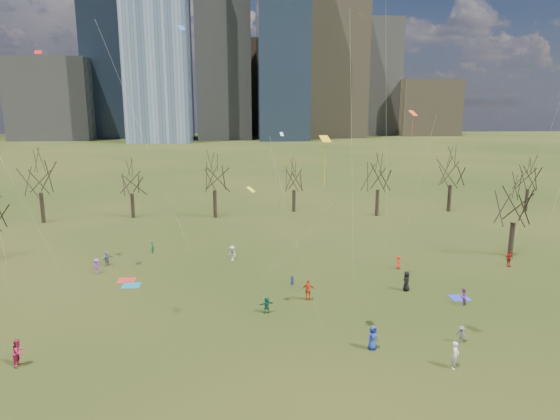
{
  "coord_description": "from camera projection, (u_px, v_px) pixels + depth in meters",
  "views": [
    {
      "loc": [
        -4.04,
        -32.07,
        16.55
      ],
      "look_at": [
        0.0,
        12.0,
        7.0
      ],
      "focal_mm": 32.0,
      "sensor_mm": 36.0,
      "label": 1
    }
  ],
  "objects": [
    {
      "name": "person_13",
      "position": [
        153.0,
        247.0,
        55.63
      ],
      "size": [
        0.59,
        0.63,
        1.46
      ],
      "primitive_type": "imported",
      "rotation": [
        0.0,
        0.0,
        2.2
      ],
      "color": "#186D3C",
      "rests_on": "ground"
    },
    {
      "name": "blanket_crimson",
      "position": [
        126.0,
        280.0,
        47.37
      ],
      "size": [
        1.6,
        1.5,
        0.03
      ],
      "primitive_type": "cube",
      "color": "red",
      "rests_on": "ground"
    },
    {
      "name": "person_6",
      "position": [
        406.0,
        281.0,
        44.62
      ],
      "size": [
        0.96,
        1.06,
        1.81
      ],
      "primitive_type": "imported",
      "rotation": [
        0.0,
        0.0,
        4.14
      ],
      "color": "black",
      "rests_on": "ground"
    },
    {
      "name": "bare_tree_row",
      "position": [
        263.0,
        178.0,
        70.01
      ],
      "size": [
        113.04,
        29.8,
        9.5
      ],
      "color": "black",
      "rests_on": "ground"
    },
    {
      "name": "person_5",
      "position": [
        267.0,
        305.0,
        39.93
      ],
      "size": [
        1.36,
        0.77,
        1.4
      ],
      "primitive_type": "imported",
      "rotation": [
        0.0,
        0.0,
        3.44
      ],
      "color": "#166745",
      "rests_on": "ground"
    },
    {
      "name": "person_9",
      "position": [
        232.0,
        253.0,
        53.21
      ],
      "size": [
        1.14,
        1.2,
        1.63
      ],
      "primitive_type": "imported",
      "rotation": [
        0.0,
        0.0,
        5.39
      ],
      "color": "silver",
      "rests_on": "ground"
    },
    {
      "name": "person_0",
      "position": [
        373.0,
        338.0,
        33.98
      ],
      "size": [
        0.99,
        0.84,
        1.72
      ],
      "primitive_type": "imported",
      "rotation": [
        0.0,
        0.0,
        0.42
      ],
      "color": "#233A9A",
      "rests_on": "ground"
    },
    {
      "name": "person_15",
      "position": [
        97.0,
        266.0,
        49.11
      ],
      "size": [
        1.01,
        0.59,
        1.56
      ],
      "primitive_type": "imported",
      "rotation": [
        0.0,
        0.0,
        3.13
      ],
      "color": "#8C4C99",
      "rests_on": "ground"
    },
    {
      "name": "person_4",
      "position": [
        308.0,
        290.0,
        42.46
      ],
      "size": [
        1.16,
        0.65,
        1.87
      ],
      "primitive_type": "imported",
      "rotation": [
        0.0,
        0.0,
        2.95
      ],
      "color": "#DD4618",
      "rests_on": "ground"
    },
    {
      "name": "downtown_skyline",
      "position": [
        236.0,
        53.0,
        231.67
      ],
      "size": [
        212.5,
        78.0,
        118.0
      ],
      "color": "slate",
      "rests_on": "ground"
    },
    {
      "name": "ground",
      "position": [
        296.0,
        343.0,
        35.07
      ],
      "size": [
        500.0,
        500.0,
        0.0
      ],
      "primitive_type": "plane",
      "color": "black",
      "rests_on": "ground"
    },
    {
      "name": "person_1",
      "position": [
        455.0,
        355.0,
        31.57
      ],
      "size": [
        0.74,
        0.78,
        1.8
      ],
      "primitive_type": "imported",
      "rotation": [
        0.0,
        0.0,
        0.9
      ],
      "color": "silver",
      "rests_on": "ground"
    },
    {
      "name": "person_3",
      "position": [
        461.0,
        334.0,
        34.98
      ],
      "size": [
        0.87,
        0.93,
        1.26
      ],
      "primitive_type": "imported",
      "rotation": [
        0.0,
        0.0,
        2.24
      ],
      "color": "slate",
      "rests_on": "ground"
    },
    {
      "name": "person_12",
      "position": [
        398.0,
        262.0,
        50.65
      ],
      "size": [
        0.69,
        0.78,
        1.35
      ],
      "primitive_type": "imported",
      "rotation": [
        0.0,
        0.0,
        1.08
      ],
      "color": "#F03B1A",
      "rests_on": "ground"
    },
    {
      "name": "blanket_navy",
      "position": [
        459.0,
        298.0,
        43.16
      ],
      "size": [
        1.6,
        1.5,
        0.03
      ],
      "primitive_type": "cube",
      "color": "#2933C0",
      "rests_on": "ground"
    },
    {
      "name": "person_2",
      "position": [
        19.0,
        352.0,
        31.87
      ],
      "size": [
        0.83,
        0.99,
        1.83
      ],
      "primitive_type": "imported",
      "rotation": [
        0.0,
        0.0,
        1.41
      ],
      "color": "#BE1B45",
      "rests_on": "ground"
    },
    {
      "name": "person_11",
      "position": [
        107.0,
        258.0,
        51.57
      ],
      "size": [
        1.18,
        1.44,
        1.54
      ],
      "primitive_type": "imported",
      "rotation": [
        0.0,
        0.0,
        0.98
      ],
      "color": "slate",
      "rests_on": "ground"
    },
    {
      "name": "kites_airborne",
      "position": [
        368.0,
        135.0,
        44.85
      ],
      "size": [
        64.37,
        47.62,
        33.92
      ],
      "color": "yellow",
      "rests_on": "ground"
    },
    {
      "name": "person_10",
      "position": [
        509.0,
        259.0,
        51.21
      ],
      "size": [
        1.07,
        0.63,
        1.71
      ],
      "primitive_type": "imported",
      "rotation": [
        0.0,
        0.0,
        0.23
      ],
      "color": "maroon",
      "rests_on": "ground"
    },
    {
      "name": "person_14",
      "position": [
        463.0,
        297.0,
        41.46
      ],
      "size": [
        0.92,
        0.92,
        1.51
      ],
      "primitive_type": "imported",
      "rotation": [
        0.0,
        0.0,
        3.93
      ],
      "color": "#8C4C99",
      "rests_on": "ground"
    },
    {
      "name": "person_8",
      "position": [
        292.0,
        281.0,
        45.91
      ],
      "size": [
        0.58,
        0.58,
        0.95
      ],
      "primitive_type": "imported",
      "rotation": [
        0.0,
        0.0,
        5.5
      ],
      "color": "#2959B2",
      "rests_on": "ground"
    },
    {
      "name": "blanket_teal",
      "position": [
        131.0,
        285.0,
        46.06
      ],
      "size": [
        1.6,
        1.5,
        0.03
      ],
      "primitive_type": "cube",
      "color": "#17728C",
      "rests_on": "ground"
    }
  ]
}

